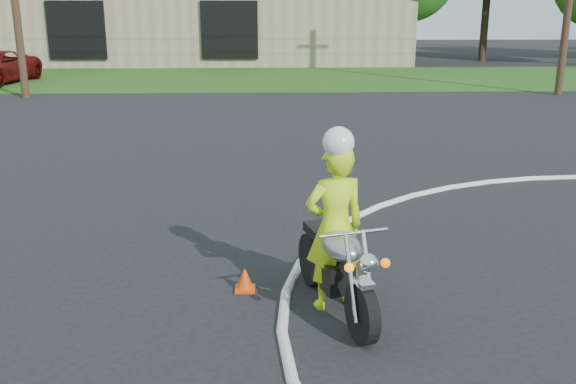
{
  "coord_description": "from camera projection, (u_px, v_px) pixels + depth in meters",
  "views": [
    {
      "loc": [
        -6.15,
        -3.06,
        3.32
      ],
      "look_at": [
        -5.88,
        4.49,
        1.1
      ],
      "focal_mm": 40.0,
      "sensor_mm": 36.0,
      "label": 1
    }
  ],
  "objects": [
    {
      "name": "grass_strip",
      "position": [
        396.0,
        78.0,
        29.97
      ],
      "size": [
        120.0,
        10.0,
        0.02
      ],
      "primitive_type": "cube",
      "color": "#1E4714",
      "rests_on": "ground"
    },
    {
      "name": "primary_motorcycle",
      "position": [
        337.0,
        266.0,
        7.06
      ],
      "size": [
        0.85,
        2.09,
        1.13
      ],
      "rotation": [
        0.0,
        0.0,
        0.27
      ],
      "color": "black",
      "rests_on": "ground"
    },
    {
      "name": "rider_primary_grp",
      "position": [
        335.0,
        223.0,
        7.06
      ],
      "size": [
        0.79,
        0.62,
        2.09
      ],
      "rotation": [
        0.0,
        0.0,
        0.27
      ],
      "color": "#C2E618",
      "rests_on": "ground"
    }
  ]
}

